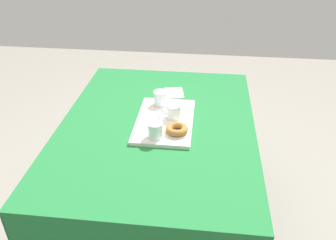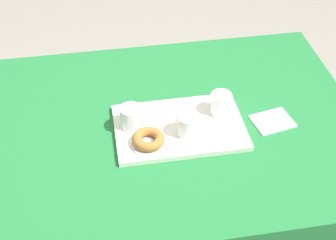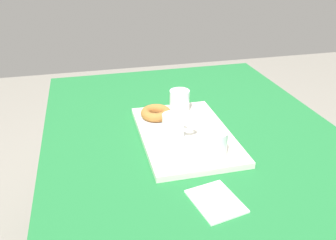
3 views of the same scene
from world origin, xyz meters
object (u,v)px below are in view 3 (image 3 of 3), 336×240
(tea_mug_left, at_px, (174,126))
(water_glass_far, at_px, (215,145))
(sugar_donut_left, at_px, (156,113))
(water_glass_near, at_px, (180,102))
(serving_tray, at_px, (185,135))
(donut_plate_left, at_px, (156,118))
(paper_napkin, at_px, (216,201))
(dining_table, at_px, (193,157))

(tea_mug_left, height_order, water_glass_far, water_glass_far)
(water_glass_far, height_order, sugar_donut_left, water_glass_far)
(sugar_donut_left, bearing_deg, tea_mug_left, 12.48)
(water_glass_near, distance_m, water_glass_far, 0.33)
(serving_tray, xyz_separation_m, tea_mug_left, (0.02, -0.04, 0.05))
(donut_plate_left, height_order, paper_napkin, donut_plate_left)
(water_glass_far, height_order, paper_napkin, water_glass_far)
(donut_plate_left, bearing_deg, dining_table, 48.04)
(tea_mug_left, distance_m, water_glass_near, 0.20)
(dining_table, bearing_deg, serving_tray, -65.25)
(tea_mug_left, relative_size, water_glass_far, 1.35)
(paper_napkin, bearing_deg, water_glass_near, 175.23)
(sugar_donut_left, bearing_deg, water_glass_near, 115.29)
(dining_table, distance_m, water_glass_near, 0.22)
(water_glass_far, xyz_separation_m, sugar_donut_left, (-0.28, -0.12, -0.01))
(serving_tray, relative_size, water_glass_far, 5.59)
(dining_table, xyz_separation_m, serving_tray, (0.02, -0.04, 0.11))
(donut_plate_left, bearing_deg, tea_mug_left, 12.48)
(dining_table, height_order, donut_plate_left, donut_plate_left)
(water_glass_far, relative_size, paper_napkin, 0.59)
(dining_table, xyz_separation_m, water_glass_far, (0.18, 0.01, 0.15))
(dining_table, relative_size, donut_plate_left, 11.37)
(water_glass_far, bearing_deg, dining_table, -177.91)
(dining_table, relative_size, tea_mug_left, 12.47)
(donut_plate_left, bearing_deg, paper_napkin, 7.30)
(tea_mug_left, bearing_deg, donut_plate_left, -167.52)
(sugar_donut_left, bearing_deg, donut_plate_left, 0.00)
(serving_tray, height_order, sugar_donut_left, sugar_donut_left)
(dining_table, relative_size, water_glass_far, 16.82)
(sugar_donut_left, bearing_deg, serving_tray, 32.04)
(water_glass_near, xyz_separation_m, donut_plate_left, (0.05, -0.10, -0.03))
(donut_plate_left, distance_m, paper_napkin, 0.47)
(water_glass_near, bearing_deg, sugar_donut_left, -64.71)
(water_glass_far, xyz_separation_m, donut_plate_left, (-0.28, -0.12, -0.03))
(tea_mug_left, xyz_separation_m, paper_napkin, (0.32, 0.03, -0.05))
(dining_table, distance_m, water_glass_far, 0.24)
(dining_table, height_order, paper_napkin, paper_napkin)
(serving_tray, height_order, water_glass_far, water_glass_far)
(serving_tray, distance_m, water_glass_far, 0.17)
(dining_table, bearing_deg, water_glass_far, 2.09)
(water_glass_near, bearing_deg, water_glass_far, 3.33)
(serving_tray, relative_size, paper_napkin, 3.27)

